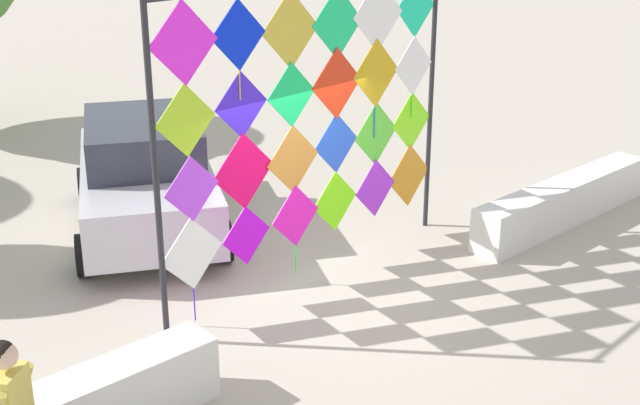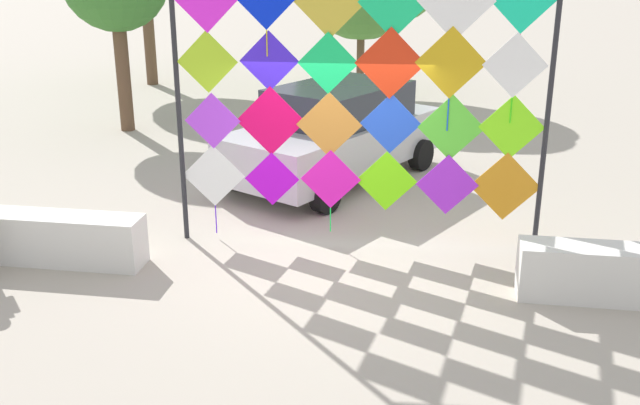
# 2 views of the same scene
# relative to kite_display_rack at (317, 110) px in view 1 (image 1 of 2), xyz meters

# --- Properties ---
(ground) EXTENTS (120.00, 120.00, 0.00)m
(ground) POSITION_rel_kite_display_rack_xyz_m (-0.33, -0.61, -2.24)
(ground) COLOR #ADA393
(plaza_ledge_right) EXTENTS (3.99, 0.50, 0.66)m
(plaza_ledge_right) POSITION_rel_kite_display_rack_xyz_m (4.01, -1.21, -1.91)
(plaza_ledge_right) COLOR silver
(plaza_ledge_right) RESTS_ON ground
(kite_display_rack) EXTENTS (4.88, 0.35, 3.83)m
(kite_display_rack) POSITION_rel_kite_display_rack_xyz_m (0.00, 0.00, 0.00)
(kite_display_rack) COLOR #232328
(kite_display_rack) RESTS_ON ground
(parked_car) EXTENTS (3.65, 4.62, 1.65)m
(parked_car) POSITION_rel_kite_display_rack_xyz_m (-0.74, 2.93, -1.40)
(parked_car) COLOR #B7B7BC
(parked_car) RESTS_ON ground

